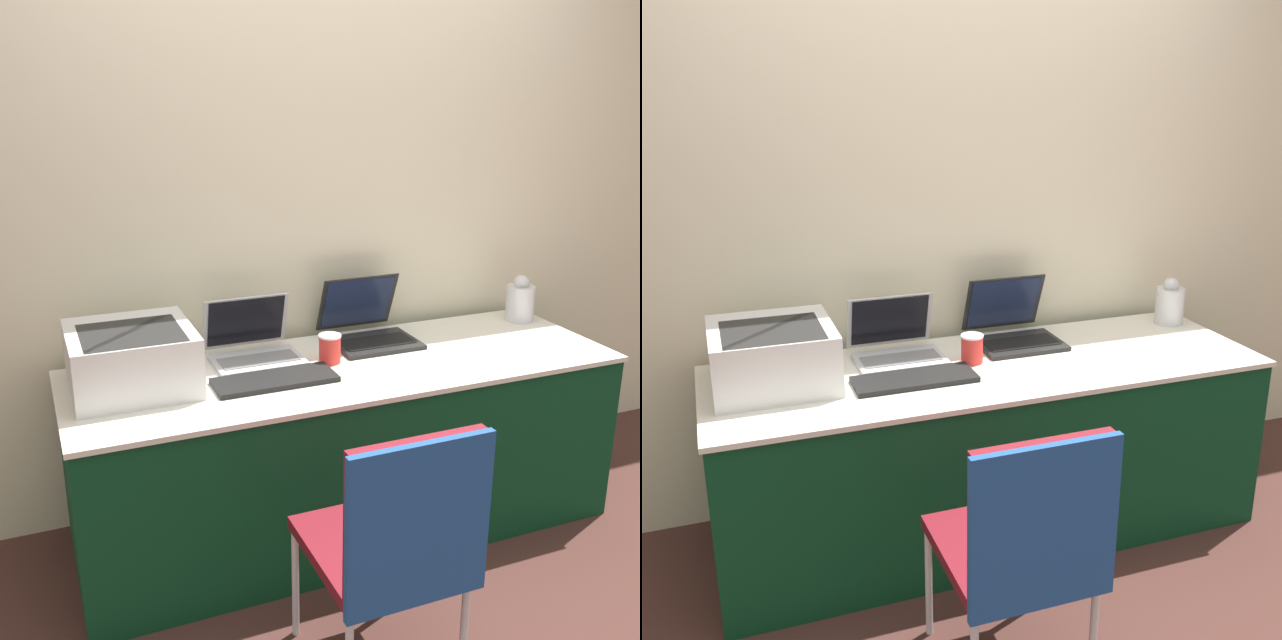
{
  "view_description": "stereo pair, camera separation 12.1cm",
  "coord_description": "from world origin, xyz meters",
  "views": [
    {
      "loc": [
        -1.12,
        -2.13,
        1.78
      ],
      "look_at": [
        -0.09,
        0.38,
        0.9
      ],
      "focal_mm": 42.0,
      "sensor_mm": 36.0,
      "label": 1
    },
    {
      "loc": [
        -1.01,
        -2.17,
        1.78
      ],
      "look_at": [
        -0.09,
        0.38,
        0.9
      ],
      "focal_mm": 42.0,
      "sensor_mm": 36.0,
      "label": 2
    }
  ],
  "objects": [
    {
      "name": "metal_pitcher",
      "position": [
        0.96,
        0.55,
        0.81
      ],
      "size": [
        0.13,
        0.13,
        0.21
      ],
      "color": "silver",
      "rests_on": "table"
    },
    {
      "name": "coffee_cup",
      "position": [
        -0.05,
        0.39,
        0.78
      ],
      "size": [
        0.09,
        0.09,
        0.11
      ],
      "color": "red",
      "rests_on": "table"
    },
    {
      "name": "table",
      "position": [
        0.0,
        0.35,
        0.36
      ],
      "size": [
        2.15,
        0.72,
        0.72
      ],
      "color": "#0C381E",
      "rests_on": "ground_plane"
    },
    {
      "name": "printer",
      "position": [
        -0.8,
        0.42,
        0.84
      ],
      "size": [
        0.43,
        0.43,
        0.22
      ],
      "color": "silver",
      "rests_on": "table"
    },
    {
      "name": "laptop_right",
      "position": [
        0.2,
        0.56,
        0.78
      ],
      "size": [
        0.35,
        0.36,
        0.26
      ],
      "color": "black",
      "rests_on": "table"
    },
    {
      "name": "laptop_left",
      "position": [
        -0.32,
        0.54,
        0.77
      ],
      "size": [
        0.35,
        0.31,
        0.24
      ],
      "color": "#B7B7BC",
      "rests_on": "table"
    },
    {
      "name": "external_keyboard",
      "position": [
        -0.32,
        0.27,
        0.73
      ],
      "size": [
        0.45,
        0.17,
        0.02
      ],
      "color": "black",
      "rests_on": "table"
    },
    {
      "name": "chair",
      "position": [
        -0.23,
        -0.52,
        0.54
      ],
      "size": [
        0.43,
        0.49,
        0.89
      ],
      "color": "maroon",
      "rests_on": "ground_plane"
    },
    {
      "name": "ground_plane",
      "position": [
        0.0,
        0.0,
        0.0
      ],
      "size": [
        14.0,
        14.0,
        0.0
      ],
      "primitive_type": "plane",
      "color": "#472823"
    },
    {
      "name": "wall_back",
      "position": [
        0.0,
        0.79,
        1.3
      ],
      "size": [
        8.0,
        0.05,
        2.6
      ],
      "color": "beige",
      "rests_on": "ground_plane"
    }
  ]
}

